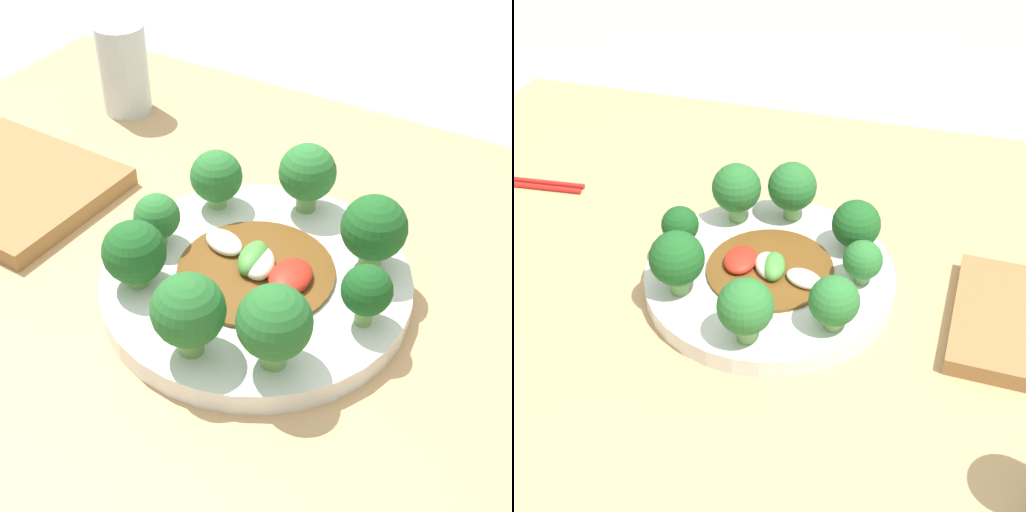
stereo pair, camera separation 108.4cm
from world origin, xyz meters
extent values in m
cylinder|color=white|center=(-0.01, 0.03, 0.73)|extent=(0.28, 0.28, 0.02)
cylinder|color=#70A356|center=(0.07, 0.09, 0.75)|extent=(0.02, 0.02, 0.02)
sphere|color=#1E5B23|center=(0.07, 0.09, 0.79)|extent=(0.06, 0.06, 0.06)
cylinder|color=#70A356|center=(0.05, -0.06, 0.75)|extent=(0.02, 0.02, 0.02)
sphere|color=#286B2D|center=(0.05, -0.06, 0.79)|extent=(0.06, 0.06, 0.06)
cylinder|color=#70A356|center=(-0.02, 0.14, 0.75)|extent=(0.02, 0.02, 0.02)
sphere|color=#2D7533|center=(-0.02, 0.14, 0.79)|extent=(0.06, 0.06, 0.06)
cylinder|color=#7AAD5B|center=(-0.10, -0.04, 0.75)|extent=(0.02, 0.02, 0.01)
sphere|color=#1E5B23|center=(-0.10, -0.04, 0.78)|extent=(0.06, 0.06, 0.06)
cylinder|color=#70A356|center=(-0.01, -0.08, 0.75)|extent=(0.02, 0.02, 0.02)
sphere|color=#286B2D|center=(-0.01, -0.08, 0.79)|extent=(0.06, 0.06, 0.06)
cylinder|color=#70A356|center=(-0.12, 0.02, 0.75)|extent=(0.02, 0.02, 0.01)
sphere|color=#2D7533|center=(-0.12, 0.02, 0.77)|extent=(0.04, 0.04, 0.04)
cylinder|color=#89B76B|center=(-0.10, 0.10, 0.75)|extent=(0.02, 0.02, 0.01)
sphere|color=#2D7533|center=(-0.10, 0.10, 0.78)|extent=(0.05, 0.05, 0.05)
cylinder|color=#70A356|center=(0.09, 0.02, 0.75)|extent=(0.01, 0.01, 0.02)
sphere|color=#19511E|center=(0.09, 0.02, 0.78)|extent=(0.04, 0.04, 0.04)
cylinder|color=brown|center=(-0.01, 0.03, 0.75)|extent=(0.14, 0.14, 0.00)
ellipsoid|color=red|center=(0.02, 0.03, 0.75)|extent=(0.04, 0.05, 0.02)
ellipsoid|color=silver|center=(-0.06, 0.04, 0.75)|extent=(0.05, 0.04, 0.01)
ellipsoid|color=silver|center=(-0.01, 0.03, 0.75)|extent=(0.05, 0.05, 0.02)
ellipsoid|color=#4C933D|center=(-0.02, 0.03, 0.75)|extent=(0.03, 0.05, 0.02)
cylinder|color=silver|center=(-0.33, 0.24, 0.78)|extent=(0.06, 0.06, 0.11)
cube|color=olive|center=(-0.32, 0.03, 0.73)|extent=(0.21, 0.18, 0.02)
camera|label=1|loc=(0.23, -0.39, 1.17)|focal=50.00mm
camera|label=2|loc=(-0.18, 0.62, 1.25)|focal=50.00mm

